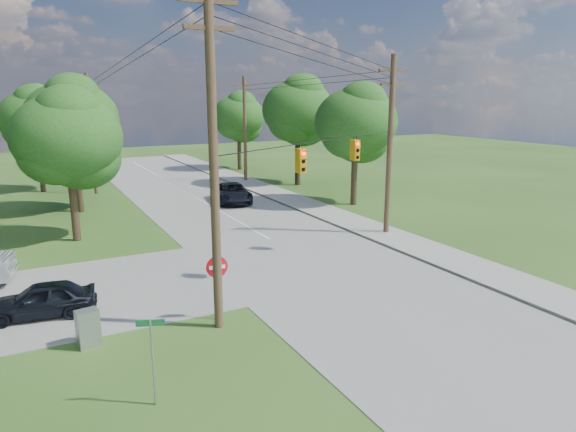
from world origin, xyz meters
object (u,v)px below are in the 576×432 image
pole_north_e (245,128)px  car_cross_dark (41,299)px  do_not_enter_sign (217,274)px  pole_sw (213,156)px  car_main_north (232,193)px  pole_ne (390,143)px  pole_north_w (91,133)px  control_cabinet (88,328)px

pole_north_e → car_cross_dark: 32.37m
do_not_enter_sign → car_cross_dark: bearing=155.4°
pole_sw → do_not_enter_sign: (0.20, 0.60, -4.43)m
car_cross_dark → car_main_north: (14.21, 16.67, 0.08)m
pole_sw → pole_ne: (13.50, 7.60, -0.76)m
do_not_enter_sign → pole_north_w: bearing=95.9°
pole_ne → pole_north_w: 26.03m
control_cabinet → do_not_enter_sign: (4.58, -0.00, 1.16)m
pole_north_e → control_cabinet: pole_north_e is taller
car_cross_dark → control_cabinet: bearing=30.0°
car_main_north → control_cabinet: bearing=-111.9°
car_cross_dark → car_main_north: size_ratio=0.73×
control_cabinet → do_not_enter_sign: size_ratio=0.51×
pole_north_e → car_cross_dark: bearing=-126.7°
pole_ne → do_not_enter_sign: 15.47m
pole_ne → pole_north_w: bearing=122.3°
car_cross_dark → do_not_enter_sign: size_ratio=1.58×
pole_north_e → do_not_enter_sign: bearing=-114.6°
car_cross_dark → control_cabinet: (1.28, -3.29, -0.06)m
pole_sw → pole_north_w: size_ratio=1.20×
pole_ne → pole_north_e: pole_ne is taller
control_cabinet → do_not_enter_sign: 4.72m
pole_north_e → pole_north_w: (-13.90, 0.00, 0.00)m
car_main_north → pole_north_e: bearing=72.4°
pole_ne → car_cross_dark: size_ratio=2.68×
pole_north_w → car_main_north: size_ratio=1.86×
pole_ne → do_not_enter_sign: (-13.30, -7.00, -3.67)m
pole_ne → control_cabinet: pole_ne is taller
pole_north_e → car_main_north: pole_north_e is taller
car_cross_dark → do_not_enter_sign: do_not_enter_sign is taller
pole_north_w → car_main_north: 13.46m
pole_ne → car_cross_dark: (-19.15, -3.71, -4.77)m
car_main_north → control_cabinet: car_main_north is taller
pole_sw → pole_north_e: (13.50, 29.60, -1.10)m
car_main_north → control_cabinet: 23.78m
pole_ne → pole_north_e: bearing=90.0°
pole_sw → control_cabinet: 7.13m
pole_north_e → pole_north_w: same height
pole_north_e → do_not_enter_sign: 32.08m
pole_ne → car_main_north: pole_ne is taller
pole_sw → control_cabinet: (-4.38, 0.60, -5.59)m
pole_sw → pole_north_e: bearing=65.5°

